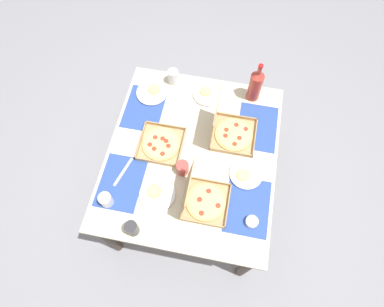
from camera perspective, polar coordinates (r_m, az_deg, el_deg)
ground_plane at (r=2.75m, az=0.00°, el=-6.80°), size 6.00×6.00×0.00m
dining_table at (r=2.16m, az=0.00°, el=-1.28°), size 1.25×1.09×0.75m
placemat_near_left at (r=1.96m, az=9.87°, el=-9.25°), size 0.36×0.26×0.00m
placemat_near_right at (r=2.20m, az=11.58°, el=4.67°), size 0.36×0.26×0.00m
placemat_far_left at (r=2.03m, az=-12.57°, el=-5.04°), size 0.36×0.26×0.00m
placemat_far_right at (r=2.26m, az=-8.53°, el=8.03°), size 0.36×0.26×0.00m
pizza_box_corner_left at (r=2.09m, az=-5.53°, el=1.68°), size 0.28×0.28×0.04m
pizza_box_center at (r=2.10m, az=6.75°, el=4.00°), size 0.28×0.29×0.32m
pizza_box_corner_right at (r=1.90m, az=1.75°, el=-8.19°), size 0.27×0.27×0.31m
plate_far_left at (r=2.30m, az=2.72°, el=10.56°), size 0.20×0.20×0.03m
plate_near_right at (r=2.02m, az=9.57°, el=-3.65°), size 0.21×0.21×0.03m
plate_far_right at (r=1.96m, az=-6.26°, el=-7.20°), size 0.22×0.22×0.03m
plate_near_left at (r=2.32m, az=-7.12°, el=10.77°), size 0.22×0.22×0.03m
soda_bottle at (r=2.23m, az=11.28°, el=11.95°), size 0.09×0.09×0.32m
cup_dark at (r=1.97m, az=-1.69°, el=-2.60°), size 0.08×0.08×0.09m
cup_clear_left at (r=2.34m, az=-3.36°, el=13.55°), size 0.07×0.07×0.11m
cup_red at (r=1.97m, az=-15.12°, el=-8.00°), size 0.08×0.08×0.09m
cup_spare at (r=1.88m, az=-10.66°, el=-13.01°), size 0.07×0.07×0.11m
condiment_bowl at (r=1.92m, az=10.63°, el=-11.91°), size 0.07×0.07×0.04m
knife_by_far_left at (r=2.05m, az=-12.18°, el=-3.21°), size 0.21×0.08×0.00m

